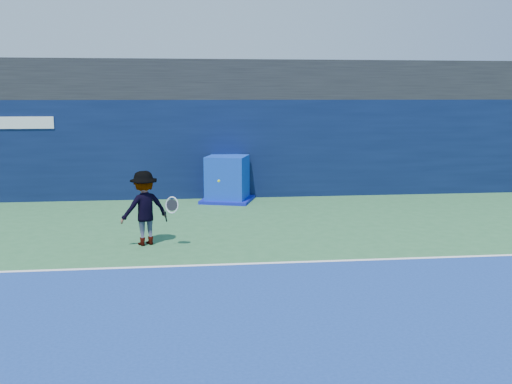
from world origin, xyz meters
TOP-DOWN VIEW (x-y plane):
  - ground at (0.00, 0.00)m, footprint 80.00×80.00m
  - baseline at (0.00, 3.00)m, footprint 24.00×0.10m
  - stadium_band at (0.00, 11.50)m, footprint 36.00×3.00m
  - back_wall_assembly at (-0.00, 10.50)m, footprint 36.00×1.03m
  - equipment_cart at (0.28, 9.51)m, footprint 1.77×1.77m
  - tennis_player at (-1.77, 4.69)m, footprint 1.32×0.95m
  - tennis_ball at (-0.17, 5.27)m, footprint 0.06×0.06m

SIDE VIEW (x-z plane):
  - ground at x=0.00m, z-range 0.00..0.00m
  - baseline at x=0.00m, z-range 0.01..0.01m
  - equipment_cart at x=0.28m, z-range -0.06..1.30m
  - tennis_player at x=-1.77m, z-range 0.00..1.58m
  - tennis_ball at x=-0.17m, z-range 1.22..1.28m
  - back_wall_assembly at x=0.00m, z-range 0.00..3.00m
  - stadium_band at x=0.00m, z-range 3.00..4.20m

